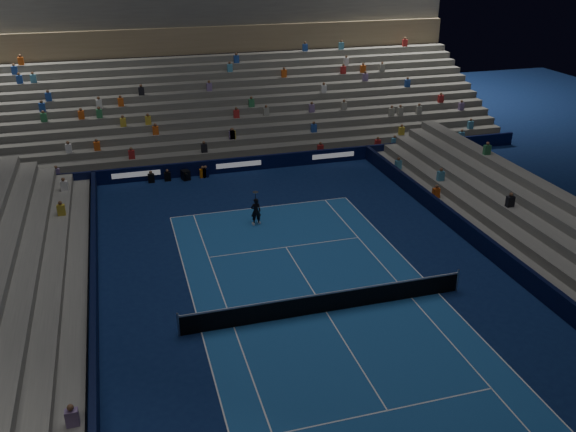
# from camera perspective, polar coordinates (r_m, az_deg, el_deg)

# --- Properties ---
(ground) EXTENTS (90.00, 90.00, 0.00)m
(ground) POSITION_cam_1_polar(r_m,az_deg,el_deg) (27.11, 3.57, -8.93)
(ground) COLOR #0C1C4A
(ground) RESTS_ON ground
(court_surface) EXTENTS (10.97, 23.77, 0.01)m
(court_surface) POSITION_cam_1_polar(r_m,az_deg,el_deg) (27.11, 3.57, -8.92)
(court_surface) COLOR #1C529A
(court_surface) RESTS_ON ground
(sponsor_barrier_far) EXTENTS (44.00, 0.25, 1.00)m
(sponsor_barrier_far) POSITION_cam_1_polar(r_m,az_deg,el_deg) (42.99, -4.65, 4.81)
(sponsor_barrier_far) COLOR black
(sponsor_barrier_far) RESTS_ON ground
(sponsor_barrier_east) EXTENTS (0.25, 37.00, 1.00)m
(sponsor_barrier_east) POSITION_cam_1_polar(r_m,az_deg,el_deg) (31.10, 20.76, -4.86)
(sponsor_barrier_east) COLOR black
(sponsor_barrier_east) RESTS_ON ground
(sponsor_barrier_west) EXTENTS (0.25, 37.00, 1.00)m
(sponsor_barrier_west) POSITION_cam_1_polar(r_m,az_deg,el_deg) (25.72, -17.63, -10.91)
(sponsor_barrier_west) COLOR black
(sponsor_barrier_west) RESTS_ON ground
(grandstand_main) EXTENTS (44.00, 15.20, 11.20)m
(grandstand_main) POSITION_cam_1_polar(r_m,az_deg,el_deg) (51.08, -6.98, 11.25)
(grandstand_main) COLOR #5E5E5A
(grandstand_main) RESTS_ON ground
(tennis_net) EXTENTS (12.90, 0.10, 1.10)m
(tennis_net) POSITION_cam_1_polar(r_m,az_deg,el_deg) (26.84, 3.60, -8.03)
(tennis_net) COLOR #B2B2B7
(tennis_net) RESTS_ON ground
(tennis_player) EXTENTS (0.59, 0.40, 1.59)m
(tennis_player) POSITION_cam_1_polar(r_m,az_deg,el_deg) (34.70, -3.02, 0.45)
(tennis_player) COLOR black
(tennis_player) RESTS_ON ground
(broadcast_camera) EXTENTS (0.64, 1.02, 0.66)m
(broadcast_camera) POSITION_cam_1_polar(r_m,az_deg,el_deg) (41.93, -9.53, 3.80)
(broadcast_camera) COLOR black
(broadcast_camera) RESTS_ON ground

